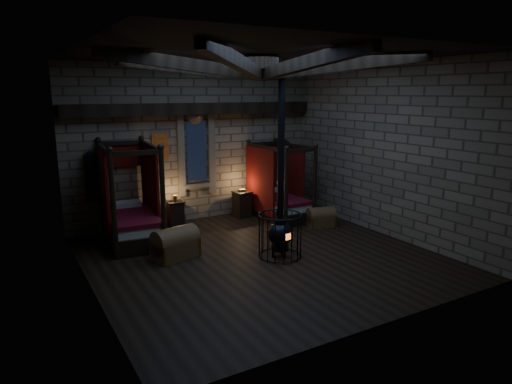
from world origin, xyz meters
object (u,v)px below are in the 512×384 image
bed_left (131,218)px  trunk_left (175,244)px  trunk_right (321,218)px  bed_right (278,200)px  stove (280,230)px

bed_left → trunk_left: (0.50, -1.63, -0.26)m
bed_left → trunk_right: size_ratio=2.87×
bed_left → bed_right: size_ratio=1.11×
trunk_left → trunk_right: trunk_left is taller
bed_left → trunk_right: (4.67, -1.30, -0.34)m
stove → bed_left: bearing=122.7°
bed_right → trunk_left: 4.02m
bed_right → trunk_right: 1.43m
bed_right → trunk_left: bearing=-157.8°
bed_left → trunk_left: 1.72m
trunk_right → stove: 2.63m
bed_right → trunk_left: size_ratio=1.97×
trunk_right → stove: stove is taller
bed_left → stove: (2.47, -2.70, 0.03)m
trunk_right → bed_right: bearing=125.8°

